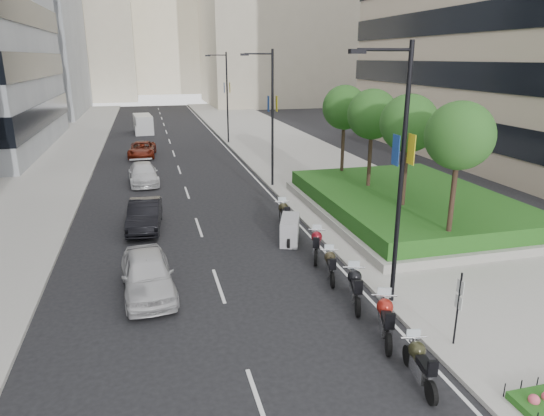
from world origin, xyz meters
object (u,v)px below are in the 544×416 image
object	(u,v)px
motorcycle_3	(330,265)
motorcycle_0	(419,364)
motorcycle_2	(355,287)
motorcycle_6	(284,214)
motorcycle_1	(385,319)
motorcycle_5	(290,230)
car_a	(147,274)
lamp_post_2	(226,93)
car_d	(142,149)
car_b	(145,215)
lamp_post_1	(270,112)
car_c	(143,174)
lamp_post_0	(398,166)
motorcycle_4	(316,245)
delivery_van	(143,125)
parking_sign	(458,305)

from	to	relation	value
motorcycle_3	motorcycle_0	bearing A→B (deg)	-166.18
motorcycle_2	motorcycle_6	world-z (taller)	motorcycle_6
motorcycle_1	motorcycle_5	size ratio (longest dim) A/B	1.08
motorcycle_1	car_a	size ratio (longest dim) A/B	0.51
lamp_post_2	motorcycle_0	distance (m)	39.48
car_a	car_d	world-z (taller)	car_a
motorcycle_1	car_a	bearing A→B (deg)	75.10
motorcycle_6	car_b	bearing A→B (deg)	83.67
lamp_post_1	car_c	world-z (taller)	lamp_post_1
motorcycle_0	motorcycle_6	distance (m)	13.23
car_c	lamp_post_2	bearing A→B (deg)	57.09
motorcycle_2	car_d	world-z (taller)	car_d
lamp_post_2	lamp_post_0	bearing A→B (deg)	-90.00
motorcycle_4	lamp_post_1	bearing A→B (deg)	16.12
delivery_van	parking_sign	bearing A→B (deg)	-84.15
motorcycle_0	motorcycle_1	size ratio (longest dim) A/B	0.95
lamp_post_1	lamp_post_2	size ratio (longest dim) A/B	1.00
car_b	delivery_van	size ratio (longest dim) A/B	0.87
motorcycle_5	car_c	bearing A→B (deg)	46.18
delivery_van	motorcycle_1	bearing A→B (deg)	-86.03
motorcycle_6	car_c	xyz separation A→B (m)	(-7.07, 11.28, 0.04)
motorcycle_3	motorcycle_5	bearing A→B (deg)	19.82
parking_sign	motorcycle_2	bearing A→B (deg)	117.88
motorcycle_1	lamp_post_0	bearing A→B (deg)	-9.76
motorcycle_5	car_b	bearing A→B (deg)	80.64
motorcycle_2	car_b	bearing A→B (deg)	52.35
car_a	car_b	size ratio (longest dim) A/B	1.03
lamp_post_0	motorcycle_5	world-z (taller)	lamp_post_0
motorcycle_1	motorcycle_3	xyz separation A→B (m)	(-0.10, 4.49, -0.09)
lamp_post_1	motorcycle_1	xyz separation A→B (m)	(-1.12, -18.96, -4.41)
lamp_post_1	motorcycle_3	bearing A→B (deg)	-94.82
motorcycle_0	car_d	bearing A→B (deg)	20.66
lamp_post_2	motorcycle_5	world-z (taller)	lamp_post_2
car_b	lamp_post_2	bearing A→B (deg)	75.96
motorcycle_3	car_a	world-z (taller)	car_a
motorcycle_2	motorcycle_6	distance (m)	8.67
lamp_post_0	motorcycle_0	xyz separation A→B (m)	(-1.26, -4.20, -4.47)
motorcycle_5	car_b	xyz separation A→B (m)	(-6.69, 3.73, 0.12)
car_a	delivery_van	xyz separation A→B (m)	(0.05, 41.69, 0.19)
motorcycle_6	motorcycle_1	bearing A→B (deg)	-173.60
motorcycle_5	lamp_post_0	bearing A→B (deg)	-146.60
motorcycle_2	car_d	xyz separation A→B (m)	(-7.31, 29.73, 0.03)
lamp_post_0	motorcycle_2	distance (m)	4.58
car_d	delivery_van	distance (m)	14.64
motorcycle_1	delivery_van	distance (m)	47.22
lamp_post_0	car_c	distance (m)	22.39
parking_sign	motorcycle_3	world-z (taller)	parking_sign
motorcycle_1	car_d	bearing A→B (deg)	32.83
motorcycle_0	lamp_post_1	bearing A→B (deg)	5.46
motorcycle_0	parking_sign	bearing A→B (deg)	-48.93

